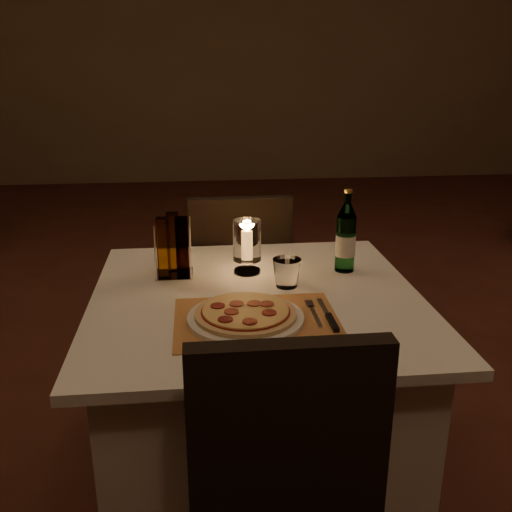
{
  "coord_description": "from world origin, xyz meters",
  "views": [
    {
      "loc": [
        -0.33,
        -1.96,
        1.42
      ],
      "look_at": [
        -0.16,
        -0.35,
        0.86
      ],
      "focal_mm": 40.0,
      "sensor_mm": 36.0,
      "label": 1
    }
  ],
  "objects": [
    {
      "name": "floor",
      "position": [
        0.0,
        0.0,
        -0.01
      ],
      "size": [
        8.0,
        10.0,
        0.02
      ],
      "primitive_type": "cube",
      "color": "#4C2118",
      "rests_on": "ground"
    },
    {
      "name": "wall_back",
      "position": [
        0.0,
        5.01,
        1.5
      ],
      "size": [
        8.0,
        0.02,
        3.0
      ],
      "primitive_type": "cube",
      "color": "#80684B",
      "rests_on": "ground"
    },
    {
      "name": "main_table",
      "position": [
        -0.16,
        -0.37,
        0.37
      ],
      "size": [
        1.0,
        1.0,
        0.74
      ],
      "color": "silver",
      "rests_on": "ground"
    },
    {
      "name": "chair_far",
      "position": [
        -0.16,
        0.34,
        0.55
      ],
      "size": [
        0.42,
        0.42,
        0.9
      ],
      "color": "black",
      "rests_on": "ground"
    },
    {
      "name": "placemat",
      "position": [
        -0.18,
        -0.55,
        0.74
      ],
      "size": [
        0.45,
        0.34,
        0.0
      ],
      "primitive_type": "cube",
      "color": "#B87840",
      "rests_on": "main_table"
    },
    {
      "name": "plate",
      "position": [
        -0.21,
        -0.55,
        0.75
      ],
      "size": [
        0.32,
        0.32,
        0.01
      ],
      "primitive_type": "cylinder",
      "color": "white",
      "rests_on": "placemat"
    },
    {
      "name": "pizza",
      "position": [
        -0.21,
        -0.55,
        0.77
      ],
      "size": [
        0.28,
        0.28,
        0.02
      ],
      "color": "#D8B77F",
      "rests_on": "plate"
    },
    {
      "name": "fork",
      "position": [
        -0.02,
        -0.52,
        0.75
      ],
      "size": [
        0.02,
        0.18,
        0.0
      ],
      "color": "silver",
      "rests_on": "placemat"
    },
    {
      "name": "knife",
      "position": [
        0.02,
        -0.58,
        0.75
      ],
      "size": [
        0.02,
        0.22,
        0.01
      ],
      "color": "black",
      "rests_on": "placemat"
    },
    {
      "name": "tumbler",
      "position": [
        -0.06,
        -0.31,
        0.79
      ],
      "size": [
        0.09,
        0.09,
        0.09
      ],
      "primitive_type": null,
      "color": "white",
      "rests_on": "main_table"
    },
    {
      "name": "water_bottle",
      "position": [
        0.16,
        -0.18,
        0.85
      ],
      "size": [
        0.07,
        0.07,
        0.28
      ],
      "color": "#549D5F",
      "rests_on": "main_table"
    },
    {
      "name": "hurricane_candle",
      "position": [
        -0.17,
        -0.17,
        0.85
      ],
      "size": [
        0.09,
        0.09,
        0.18
      ],
      "color": "white",
      "rests_on": "main_table"
    },
    {
      "name": "cruet_caddy",
      "position": [
        -0.41,
        -0.18,
        0.84
      ],
      "size": [
        0.12,
        0.12,
        0.21
      ],
      "color": "white",
      "rests_on": "main_table"
    }
  ]
}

